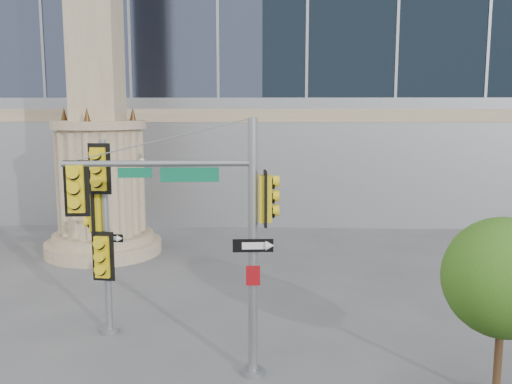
{
  "coord_description": "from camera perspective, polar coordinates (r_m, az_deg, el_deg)",
  "views": [
    {
      "loc": [
        0.68,
        -12.23,
        5.67
      ],
      "look_at": [
        0.16,
        2.0,
        3.49
      ],
      "focal_mm": 40.0,
      "sensor_mm": 36.0,
      "label": 1
    }
  ],
  "objects": [
    {
      "name": "monument",
      "position": [
        22.26,
        -15.51,
        7.98
      ],
      "size": [
        4.4,
        4.4,
        16.6
      ],
      "color": "tan",
      "rests_on": "ground"
    },
    {
      "name": "secondary_signal_pole",
      "position": [
        14.33,
        -15.18,
        -2.96
      ],
      "size": [
        0.84,
        0.68,
        4.85
      ],
      "rotation": [
        0.0,
        0.0,
        -0.1
      ],
      "color": "slate",
      "rests_on": "ground"
    },
    {
      "name": "street_tree",
      "position": [
        11.77,
        23.66,
        -8.29
      ],
      "size": [
        2.32,
        2.27,
        3.62
      ],
      "color": "tan",
      "rests_on": "ground"
    },
    {
      "name": "ground",
      "position": [
        13.5,
        -1.01,
        -16.15
      ],
      "size": [
        120.0,
        120.0,
        0.0
      ],
      "primitive_type": "plane",
      "color": "#545456",
      "rests_on": "ground"
    },
    {
      "name": "main_signal_pole",
      "position": [
        11.64,
        -5.15,
        -2.81
      ],
      "size": [
        4.21,
        0.7,
        5.42
      ],
      "rotation": [
        0.0,
        0.0,
        0.08
      ],
      "color": "slate",
      "rests_on": "ground"
    }
  ]
}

